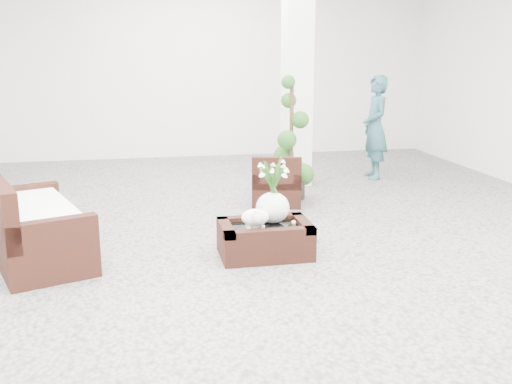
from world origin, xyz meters
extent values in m
plane|color=gray|center=(0.00, 0.00, 0.00)|extent=(11.00, 11.00, 0.00)
cube|color=white|center=(1.20, 2.80, 1.75)|extent=(0.40, 0.40, 3.50)
cube|color=#34160F|center=(0.06, -0.28, 0.16)|extent=(0.90, 0.60, 0.31)
ellipsoid|color=white|center=(-0.06, -0.38, 0.42)|extent=(0.28, 0.23, 0.21)
cylinder|color=white|center=(0.36, -0.26, 0.33)|extent=(0.04, 0.04, 0.03)
cube|color=#34160F|center=(0.63, 1.69, 0.34)|extent=(0.76, 0.74, 0.68)
cube|color=#34160F|center=(-2.17, 0.09, 0.44)|extent=(1.29, 1.81, 0.87)
imported|color=#2A555F|center=(2.54, 2.96, 0.82)|extent=(0.44, 0.63, 1.64)
camera|label=1|loc=(-1.13, -5.73, 2.03)|focal=41.01mm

